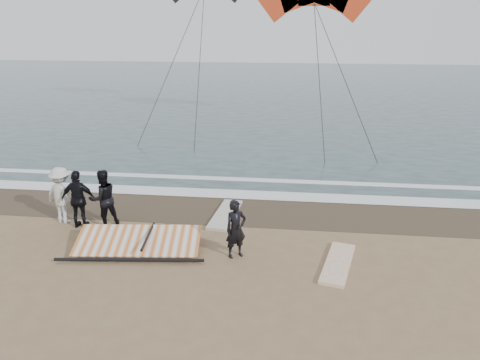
{
  "coord_description": "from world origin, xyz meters",
  "views": [
    {
      "loc": [
        2.01,
        -10.16,
        6.2
      ],
      "look_at": [
        0.45,
        3.0,
        1.6
      ],
      "focal_mm": 35.0,
      "sensor_mm": 36.0,
      "label": 1
    }
  ],
  "objects_px": {
    "board_cream": "(225,215)",
    "sail_rig": "(138,241)",
    "man_main": "(236,229)",
    "board_white": "(338,263)"
  },
  "relations": [
    {
      "from": "board_cream",
      "to": "sail_rig",
      "type": "bearing_deg",
      "value": -124.86
    },
    {
      "from": "man_main",
      "to": "board_white",
      "type": "bearing_deg",
      "value": -36.59
    },
    {
      "from": "man_main",
      "to": "board_white",
      "type": "xyz_separation_m",
      "value": [
        2.75,
        -0.17,
        -0.77
      ]
    },
    {
      "from": "sail_rig",
      "to": "board_cream",
      "type": "bearing_deg",
      "value": 49.64
    },
    {
      "from": "board_cream",
      "to": "sail_rig",
      "type": "distance_m",
      "value": 3.32
    },
    {
      "from": "sail_rig",
      "to": "board_white",
      "type": "bearing_deg",
      "value": -3.51
    },
    {
      "from": "board_cream",
      "to": "sail_rig",
      "type": "xyz_separation_m",
      "value": [
        -2.15,
        -2.52,
        0.14
      ]
    },
    {
      "from": "board_cream",
      "to": "sail_rig",
      "type": "relative_size",
      "value": 0.61
    },
    {
      "from": "man_main",
      "to": "board_cream",
      "type": "relative_size",
      "value": 0.67
    },
    {
      "from": "board_white",
      "to": "man_main",
      "type": "bearing_deg",
      "value": -170.74
    }
  ]
}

